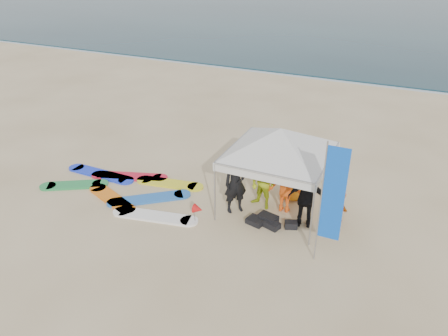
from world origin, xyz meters
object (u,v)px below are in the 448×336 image
object	(u,v)px
person_orange_a	(286,186)
person_orange_b	(294,177)
person_black_a	(236,183)
person_black_b	(307,199)
person_seated	(340,204)
surfboard_spread	(127,190)
feather_flag	(332,196)
marker_pennant	(198,209)
person_yellow	(263,183)
canopy_tent	(281,129)

from	to	relation	value
person_orange_a	person_orange_b	world-z (taller)	person_orange_a
person_black_a	person_black_b	distance (m)	2.15
person_seated	surfboard_spread	world-z (taller)	person_seated
person_black_a	feather_flag	distance (m)	3.45
surfboard_spread	marker_pennant	bearing A→B (deg)	-13.08
marker_pennant	surfboard_spread	world-z (taller)	marker_pennant
person_orange_a	person_black_a	bearing A→B (deg)	23.70
person_yellow	marker_pennant	distance (m)	2.17
surfboard_spread	person_orange_a	bearing A→B (deg)	11.56
feather_flag	surfboard_spread	distance (m)	7.13
person_black_a	feather_flag	xyz separation A→B (m)	(3.04, -1.28, 1.00)
person_black_a	surfboard_spread	distance (m)	3.89
person_black_b	person_orange_a	bearing A→B (deg)	-47.15
person_orange_b	feather_flag	xyz separation A→B (m)	(1.64, -2.65, 1.16)
person_orange_a	person_black_b	bearing A→B (deg)	142.91
person_yellow	marker_pennant	world-z (taller)	person_yellow
person_seated	canopy_tent	distance (m)	2.87
canopy_tent	marker_pennant	size ratio (longest dim) A/B	6.31
person_orange_a	feather_flag	xyz separation A→B (m)	(1.67, -1.93, 1.13)
person_black_a	marker_pennant	bearing A→B (deg)	-166.46
person_orange_a	person_orange_b	distance (m)	0.72
person_yellow	person_orange_b	bearing A→B (deg)	66.76
person_orange_b	feather_flag	world-z (taller)	feather_flag
marker_pennant	surfboard_spread	bearing A→B (deg)	166.92
surfboard_spread	feather_flag	bearing A→B (deg)	-7.38
marker_pennant	surfboard_spread	xyz separation A→B (m)	(-3.05, 0.71, -0.46)
marker_pennant	person_seated	bearing A→B (deg)	28.50
canopy_tent	feather_flag	world-z (taller)	feather_flag
surfboard_spread	person_seated	bearing A→B (deg)	10.82
person_orange_a	surfboard_spread	xyz separation A→B (m)	(-5.12, -1.05, -0.81)
person_black_b	canopy_tent	bearing A→B (deg)	-40.77
person_orange_a	marker_pennant	distance (m)	2.74
person_seated	person_black_a	bearing A→B (deg)	89.10
person_black_a	marker_pennant	distance (m)	1.40
person_yellow	surfboard_spread	distance (m)	4.59
person_yellow	person_seated	xyz separation A→B (m)	(2.31, 0.35, -0.34)
canopy_tent	person_orange_b	bearing A→B (deg)	64.99
feather_flag	marker_pennant	world-z (taller)	feather_flag
person_seated	canopy_tent	size ratio (longest dim) A/B	0.25
feather_flag	marker_pennant	bearing A→B (deg)	177.38
person_black_b	surfboard_spread	distance (m)	5.99
person_black_a	feather_flag	world-z (taller)	feather_flag
person_yellow	person_orange_a	size ratio (longest dim) A/B	0.99
person_seated	person_yellow	bearing A→B (deg)	81.13
person_yellow	feather_flag	world-z (taller)	feather_flag
person_black_a	person_black_b	xyz separation A→B (m)	(2.15, 0.09, -0.07)
person_black_a	person_orange_b	xyz separation A→B (m)	(1.40, 1.37, -0.17)
person_seated	surfboard_spread	distance (m)	6.87
person_yellow	person_black_b	size ratio (longest dim) A/B	0.92
person_black_a	person_seated	distance (m)	3.14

